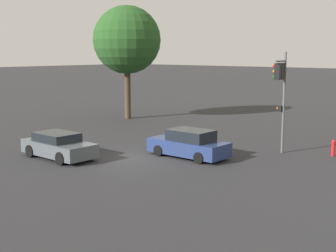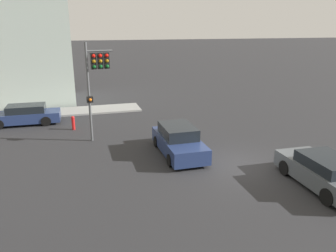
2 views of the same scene
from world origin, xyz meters
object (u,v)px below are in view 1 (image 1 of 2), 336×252
at_px(traffic_signal, 281,81).
at_px(fire_hydrant, 333,147).
at_px(crossing_car_0, 189,144).
at_px(crossing_car_1, 59,146).
at_px(street_tree, 127,40).

height_order(traffic_signal, fire_hydrant, traffic_signal).
bearing_deg(crossing_car_0, fire_hydrant, -137.86).
bearing_deg(traffic_signal, fire_hydrant, -155.15).
height_order(crossing_car_0, fire_hydrant, crossing_car_0).
distance_m(crossing_car_1, fire_hydrant, 15.13).
distance_m(crossing_car_0, fire_hydrant, 8.02).
height_order(traffic_signal, crossing_car_1, traffic_signal).
bearing_deg(crossing_car_1, crossing_car_0, 43.32).
distance_m(traffic_signal, crossing_car_1, 12.69).
relative_size(street_tree, traffic_signal, 1.68).
bearing_deg(fire_hydrant, crossing_car_1, -138.14).
bearing_deg(crossing_car_1, traffic_signal, 45.79).
bearing_deg(fire_hydrant, traffic_signal, -148.89).
xyz_separation_m(traffic_signal, fire_hydrant, (2.55, 1.54, -3.63)).
bearing_deg(street_tree, crossing_car_0, -32.94).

